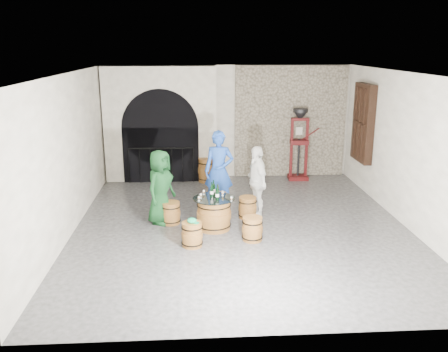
{
  "coord_description": "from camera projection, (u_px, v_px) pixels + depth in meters",
  "views": [
    {
      "loc": [
        -0.96,
        -9.47,
        3.75
      ],
      "look_at": [
        -0.35,
        0.21,
        1.05
      ],
      "focal_mm": 38.0,
      "sensor_mm": 36.0,
      "label": 1
    }
  ],
  "objects": [
    {
      "name": "ground",
      "position": [
        241.0,
        225.0,
        10.17
      ],
      "size": [
        8.0,
        8.0,
        0.0
      ],
      "primitive_type": "plane",
      "color": "#29292C",
      "rests_on": "ground"
    },
    {
      "name": "control_box",
      "position": [
        299.0,
        131.0,
        13.64
      ],
      "size": [
        0.18,
        0.1,
        0.22
      ],
      "primitive_type": "cube",
      "color": "silver",
      "rests_on": "wall_back"
    },
    {
      "name": "wall_left",
      "position": [
        68.0,
        155.0,
        9.52
      ],
      "size": [
        0.0,
        8.0,
        8.0
      ],
      "primitive_type": "plane",
      "rotation": [
        1.57,
        0.0,
        1.57
      ],
      "color": "silver",
      "rests_on": "ground"
    },
    {
      "name": "barrel_stool_near_left",
      "position": [
        192.0,
        234.0,
        9.06
      ],
      "size": [
        0.42,
        0.42,
        0.48
      ],
      "color": "brown",
      "rests_on": "ground"
    },
    {
      "name": "person_green",
      "position": [
        160.0,
        187.0,
        10.14
      ],
      "size": [
        0.84,
        0.94,
        1.61
      ],
      "primitive_type": "imported",
      "rotation": [
        0.0,
        0.0,
        1.03
      ],
      "color": "#103918",
      "rests_on": "ground"
    },
    {
      "name": "barrel_stool_near_right",
      "position": [
        252.0,
        229.0,
        9.34
      ],
      "size": [
        0.42,
        0.42,
        0.48
      ],
      "color": "brown",
      "rests_on": "ground"
    },
    {
      "name": "wall_front",
      "position": [
        273.0,
        224.0,
        5.89
      ],
      "size": [
        8.0,
        0.0,
        8.0
      ],
      "primitive_type": "plane",
      "rotation": [
        -1.57,
        0.0,
        0.0
      ],
      "color": "silver",
      "rests_on": "ground"
    },
    {
      "name": "barrel_stool_far",
      "position": [
        218.0,
        203.0,
        10.87
      ],
      "size": [
        0.42,
        0.42,
        0.48
      ],
      "color": "brown",
      "rests_on": "ground"
    },
    {
      "name": "barrel_stool_left",
      "position": [
        171.0,
        213.0,
        10.22
      ],
      "size": [
        0.42,
        0.42,
        0.48
      ],
      "color": "brown",
      "rests_on": "ground"
    },
    {
      "name": "tasting_glass_f",
      "position": [
        201.0,
        196.0,
        9.78
      ],
      "size": [
        0.05,
        0.05,
        0.1
      ],
      "primitive_type": null,
      "color": "#AA6121",
      "rests_on": "barrel_table"
    },
    {
      "name": "wall_right",
      "position": [
        407.0,
        150.0,
        9.95
      ],
      "size": [
        0.0,
        8.0,
        8.0
      ],
      "primitive_type": "plane",
      "rotation": [
        1.57,
        0.0,
        -1.57
      ],
      "color": "silver",
      "rests_on": "ground"
    },
    {
      "name": "arched_opening",
      "position": [
        161.0,
        125.0,
        13.22
      ],
      "size": [
        3.1,
        0.6,
        3.19
      ],
      "color": "silver",
      "rests_on": "ground"
    },
    {
      "name": "person_blue",
      "position": [
        219.0,
        171.0,
        10.92
      ],
      "size": [
        0.76,
        0.59,
        1.87
      ],
      "primitive_type": "imported",
      "rotation": [
        0.0,
        0.0,
        -0.23
      ],
      "color": "#1C429B",
      "rests_on": "ground"
    },
    {
      "name": "shuttered_window",
      "position": [
        363.0,
        123.0,
        12.2
      ],
      "size": [
        0.23,
        1.1,
        2.0
      ],
      "color": "black",
      "rests_on": "wall_right"
    },
    {
      "name": "barrel_stool_right",
      "position": [
        248.0,
        208.0,
        10.56
      ],
      "size": [
        0.42,
        0.42,
        0.48
      ],
      "color": "brown",
      "rests_on": "ground"
    },
    {
      "name": "stone_facing_panel",
      "position": [
        290.0,
        122.0,
        13.63
      ],
      "size": [
        3.2,
        0.12,
        3.18
      ],
      "primitive_type": "cube",
      "color": "gray",
      "rests_on": "ground"
    },
    {
      "name": "barrel_table",
      "position": [
        214.0,
        214.0,
        9.9
      ],
      "size": [
        0.88,
        0.88,
        0.68
      ],
      "color": "brown",
      "rests_on": "ground"
    },
    {
      "name": "corking_press",
      "position": [
        299.0,
        139.0,
        13.35
      ],
      "size": [
        0.84,
        0.47,
        2.03
      ],
      "rotation": [
        0.0,
        0.0,
        -0.04
      ],
      "color": "#450B0B",
      "rests_on": "ground"
    },
    {
      "name": "side_barrel",
      "position": [
        207.0,
        170.0,
        13.33
      ],
      "size": [
        0.51,
        0.51,
        0.69
      ],
      "rotation": [
        0.0,
        0.0,
        -0.17
      ],
      "color": "brown",
      "rests_on": "ground"
    },
    {
      "name": "green_cap",
      "position": [
        192.0,
        221.0,
        8.99
      ],
      "size": [
        0.23,
        0.18,
        0.1
      ],
      "color": "#0C8853",
      "rests_on": "barrel_stool_near_left"
    },
    {
      "name": "wine_bottle_right",
      "position": [
        214.0,
        189.0,
        9.97
      ],
      "size": [
        0.08,
        0.08,
        0.32
      ],
      "color": "black",
      "rests_on": "barrel_table"
    },
    {
      "name": "tasting_glass_a",
      "position": [
        199.0,
        199.0,
        9.61
      ],
      "size": [
        0.05,
        0.05,
        0.1
      ],
      "primitive_type": null,
      "color": "#AA6121",
      "rests_on": "barrel_table"
    },
    {
      "name": "wall_back",
      "position": [
        228.0,
        122.0,
        13.58
      ],
      "size": [
        8.0,
        0.0,
        8.0
      ],
      "primitive_type": "plane",
      "rotation": [
        1.57,
        0.0,
        0.0
      ],
      "color": "silver",
      "rests_on": "ground"
    },
    {
      "name": "wine_bottle_center",
      "position": [
        217.0,
        194.0,
        9.66
      ],
      "size": [
        0.08,
        0.08,
        0.32
      ],
      "color": "black",
      "rests_on": "barrel_table"
    },
    {
      "name": "tasting_glass_d",
      "position": [
        223.0,
        193.0,
        9.97
      ],
      "size": [
        0.05,
        0.05,
        0.1
      ],
      "primitive_type": null,
      "color": "#AA6121",
      "rests_on": "barrel_table"
    },
    {
      "name": "tasting_glass_c",
      "position": [
        204.0,
        192.0,
        10.03
      ],
      "size": [
        0.05,
        0.05,
        0.1
      ],
      "primitive_type": null,
      "color": "#AA6121",
      "rests_on": "barrel_table"
    },
    {
      "name": "tasting_glass_b",
      "position": [
        223.0,
        194.0,
        9.92
      ],
      "size": [
        0.05,
        0.05,
        0.1
      ],
      "primitive_type": null,
      "color": "#AA6121",
      "rests_on": "barrel_table"
    },
    {
      "name": "ceiling",
      "position": [
        242.0,
        73.0,
        9.31
      ],
      "size": [
        8.0,
        8.0,
        0.0
      ],
      "primitive_type": "plane",
      "rotation": [
        3.14,
        0.0,
        0.0
      ],
      "color": "beige",
      "rests_on": "wall_back"
    },
    {
      "name": "tasting_glass_e",
      "position": [
        231.0,
        199.0,
        9.59
      ],
      "size": [
        0.05,
        0.05,
        0.1
      ],
      "primitive_type": null,
      "color": "#AA6121",
      "rests_on": "barrel_table"
    },
    {
      "name": "person_white",
      "position": [
        257.0,
        181.0,
        10.58
      ],
      "size": [
        0.59,
        1.0,
        1.6
      ],
      "primitive_type": "imported",
      "rotation": [
        0.0,
        0.0,
        -1.34
      ],
      "color": "silver",
      "rests_on": "ground"
    },
    {
      "name": "wine_bottle_left",
      "position": [
        212.0,
        191.0,
        9.83
      ],
      "size": [
        0.08,
        0.08,
        0.32
      ],
      "color": "black",
      "rests_on": "barrel_table"
    }
  ]
}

